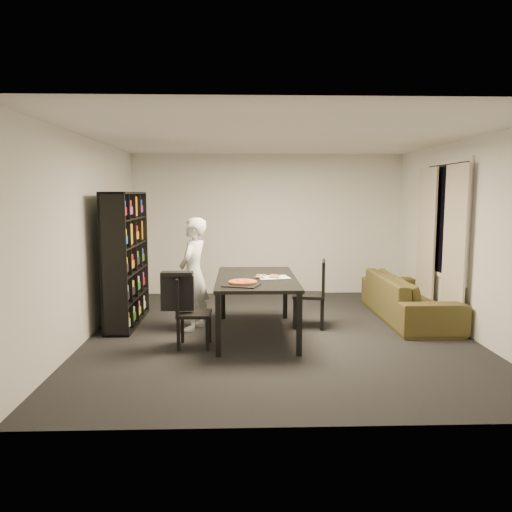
{
  "coord_description": "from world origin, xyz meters",
  "views": [
    {
      "loc": [
        -0.52,
        -6.56,
        1.87
      ],
      "look_at": [
        -0.3,
        0.03,
        1.05
      ],
      "focal_mm": 35.0,
      "sensor_mm": 36.0,
      "label": 1
    }
  ],
  "objects_px": {
    "bookshelf": "(126,258)",
    "sofa": "(409,297)",
    "chair_right": "(316,289)",
    "baking_tray": "(242,285)",
    "dining_table": "(256,282)",
    "chair_left": "(187,307)",
    "person": "(193,274)",
    "pepperoni_pizza": "(243,282)"
  },
  "relations": [
    {
      "from": "sofa",
      "to": "person",
      "type": "bearing_deg",
      "value": 98.33
    },
    {
      "from": "chair_left",
      "to": "person",
      "type": "xyz_separation_m",
      "value": [
        0.01,
        0.81,
        0.28
      ]
    },
    {
      "from": "chair_right",
      "to": "chair_left",
      "type": "bearing_deg",
      "value": -52.81
    },
    {
      "from": "baking_tray",
      "to": "pepperoni_pizza",
      "type": "bearing_deg",
      "value": 80.47
    },
    {
      "from": "bookshelf",
      "to": "person",
      "type": "bearing_deg",
      "value": -19.82
    },
    {
      "from": "chair_left",
      "to": "sofa",
      "type": "bearing_deg",
      "value": -66.76
    },
    {
      "from": "bookshelf",
      "to": "sofa",
      "type": "relative_size",
      "value": 0.85
    },
    {
      "from": "chair_left",
      "to": "chair_right",
      "type": "distance_m",
      "value": 1.92
    },
    {
      "from": "bookshelf",
      "to": "sofa",
      "type": "distance_m",
      "value": 4.22
    },
    {
      "from": "chair_right",
      "to": "baking_tray",
      "type": "xyz_separation_m",
      "value": [
        -1.05,
        -0.98,
        0.25
      ]
    },
    {
      "from": "chair_right",
      "to": "baking_tray",
      "type": "distance_m",
      "value": 1.45
    },
    {
      "from": "bookshelf",
      "to": "baking_tray",
      "type": "xyz_separation_m",
      "value": [
        1.65,
        -1.27,
        -0.16
      ]
    },
    {
      "from": "dining_table",
      "to": "pepperoni_pizza",
      "type": "distance_m",
      "value": 0.54
    },
    {
      "from": "chair_left",
      "to": "pepperoni_pizza",
      "type": "xyz_separation_m",
      "value": [
        0.68,
        -0.01,
        0.31
      ]
    },
    {
      "from": "chair_left",
      "to": "person",
      "type": "bearing_deg",
      "value": 0.99
    },
    {
      "from": "sofa",
      "to": "pepperoni_pizza",
      "type": "bearing_deg",
      "value": 117.19
    },
    {
      "from": "dining_table",
      "to": "chair_left",
      "type": "height_order",
      "value": "chair_left"
    },
    {
      "from": "chair_left",
      "to": "sofa",
      "type": "distance_m",
      "value": 3.43
    },
    {
      "from": "bookshelf",
      "to": "chair_left",
      "type": "height_order",
      "value": "bookshelf"
    },
    {
      "from": "pepperoni_pizza",
      "to": "bookshelf",
      "type": "bearing_deg",
      "value": 144.81
    },
    {
      "from": "baking_tray",
      "to": "sofa",
      "type": "distance_m",
      "value": 2.9
    },
    {
      "from": "pepperoni_pizza",
      "to": "chair_left",
      "type": "bearing_deg",
      "value": 179.0
    },
    {
      "from": "chair_left",
      "to": "sofa",
      "type": "height_order",
      "value": "chair_left"
    },
    {
      "from": "baking_tray",
      "to": "chair_left",
      "type": "bearing_deg",
      "value": 170.9
    },
    {
      "from": "dining_table",
      "to": "chair_left",
      "type": "xyz_separation_m",
      "value": [
        -0.86,
        -0.49,
        -0.22
      ]
    },
    {
      "from": "chair_left",
      "to": "baking_tray",
      "type": "relative_size",
      "value": 2.17
    },
    {
      "from": "pepperoni_pizza",
      "to": "sofa",
      "type": "xyz_separation_m",
      "value": [
        2.5,
        1.28,
        -0.48
      ]
    },
    {
      "from": "dining_table",
      "to": "pepperoni_pizza",
      "type": "relative_size",
      "value": 5.35
    },
    {
      "from": "pepperoni_pizza",
      "to": "sofa",
      "type": "distance_m",
      "value": 2.85
    },
    {
      "from": "chair_left",
      "to": "pepperoni_pizza",
      "type": "relative_size",
      "value": 2.48
    },
    {
      "from": "bookshelf",
      "to": "chair_left",
      "type": "xyz_separation_m",
      "value": [
        0.99,
        -1.17,
        -0.46
      ]
    },
    {
      "from": "dining_table",
      "to": "chair_right",
      "type": "relative_size",
      "value": 1.97
    },
    {
      "from": "bookshelf",
      "to": "baking_tray",
      "type": "relative_size",
      "value": 4.75
    },
    {
      "from": "dining_table",
      "to": "sofa",
      "type": "distance_m",
      "value": 2.48
    },
    {
      "from": "dining_table",
      "to": "chair_right",
      "type": "distance_m",
      "value": 0.95
    },
    {
      "from": "chair_left",
      "to": "person",
      "type": "relative_size",
      "value": 0.56
    },
    {
      "from": "chair_right",
      "to": "baking_tray",
      "type": "bearing_deg",
      "value": -36.72
    },
    {
      "from": "person",
      "to": "baking_tray",
      "type": "bearing_deg",
      "value": 52.48
    },
    {
      "from": "chair_right",
      "to": "sofa",
      "type": "xyz_separation_m",
      "value": [
        1.47,
        0.4,
        -0.21
      ]
    },
    {
      "from": "baking_tray",
      "to": "chair_right",
      "type": "bearing_deg",
      "value": 43.18
    },
    {
      "from": "dining_table",
      "to": "baking_tray",
      "type": "bearing_deg",
      "value": -108.18
    },
    {
      "from": "dining_table",
      "to": "person",
      "type": "relative_size",
      "value": 1.21
    }
  ]
}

